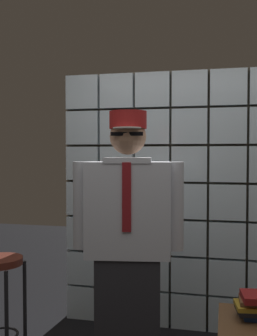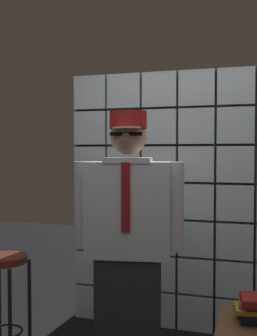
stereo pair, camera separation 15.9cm
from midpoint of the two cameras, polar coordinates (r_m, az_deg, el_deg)
The scene contains 4 objects.
glass_block_wall at distance 3.69m, azimuth 8.11°, elevation -4.54°, with size 1.99×0.10×2.32m.
standing_person at distance 2.75m, azimuth 1.65°, elevation -10.72°, with size 0.74×0.35×1.84m.
bar_stool at distance 3.25m, azimuth -15.55°, elevation -15.28°, with size 0.34×0.34×0.81m.
book_stack at distance 2.66m, azimuth 19.17°, elevation -17.97°, with size 0.26×0.22×0.16m.
Camera 2 is at (0.61, -2.10, 1.57)m, focal length 43.80 mm.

